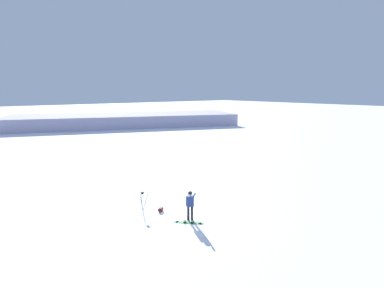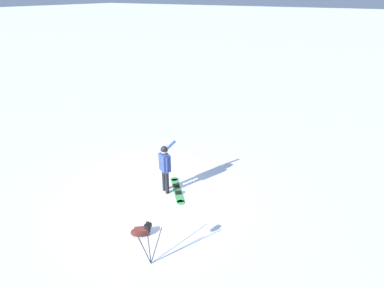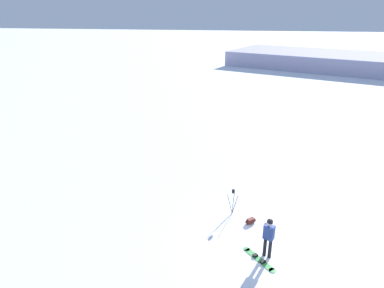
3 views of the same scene
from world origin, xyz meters
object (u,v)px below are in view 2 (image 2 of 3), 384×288
at_px(gear_bag_large, 140,232).
at_px(camera_tripod, 149,235).
at_px(snowboarder, 165,164).
at_px(snowboard, 177,190).

xyz_separation_m(gear_bag_large, camera_tripod, (-0.90, 0.66, 0.81)).
bearing_deg(snowboarder, snowboard, -140.46).
height_order(snowboarder, snowboard, snowboarder).
distance_m(snowboard, gear_bag_large, 2.46).
relative_size(snowboarder, camera_tripod, 1.38).
bearing_deg(camera_tripod, snowboard, -67.96).
distance_m(gear_bag_large, camera_tripod, 1.38).
distance_m(snowboard, camera_tripod, 3.47).
bearing_deg(snowboard, snowboarder, 39.54).
xyz_separation_m(snowboarder, gear_bag_large, (-0.66, 2.19, -0.97)).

